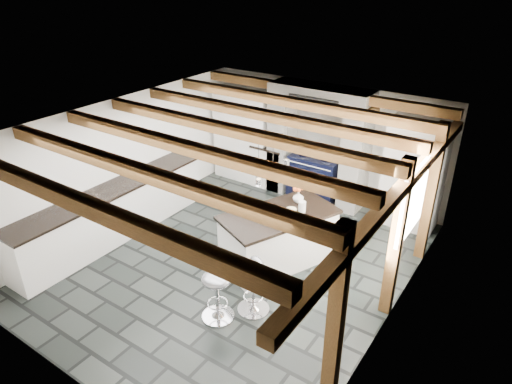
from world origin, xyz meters
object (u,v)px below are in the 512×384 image
Objects in this scene: bar_stool_near at (254,280)px; bar_stool_far at (217,287)px; range_cooker at (315,177)px; kitchen_island at (279,237)px.

bar_stool_near is 0.51m from bar_stool_far.
kitchen_island is at bearing -76.27° from range_cooker.
kitchen_island is 1.57m from bar_stool_far.
kitchen_island is at bearing 69.26° from bar_stool_far.
range_cooker is 0.50× the size of kitchen_island.
range_cooker reaches higher than bar_stool_near.
kitchen_island reaches higher than bar_stool_far.
bar_stool_far is (-0.33, -0.39, -0.00)m from bar_stool_near.
kitchen_island is at bearing 125.90° from bar_stool_near.
kitchen_island is 1.23m from bar_stool_near.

